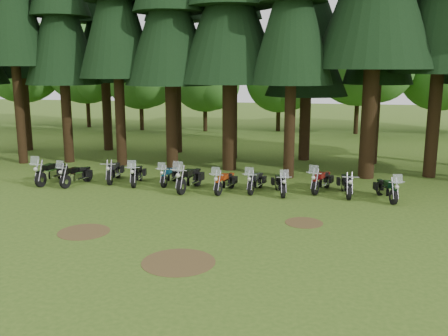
{
  "coord_description": "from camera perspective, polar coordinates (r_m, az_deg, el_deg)",
  "views": [
    {
      "loc": [
        4.95,
        -17.32,
        5.69
      ],
      "look_at": [
        0.63,
        5.0,
        1.0
      ],
      "focal_mm": 40.0,
      "sensor_mm": 36.0,
      "label": 1
    }
  ],
  "objects": [
    {
      "name": "decid_2",
      "position": [
        44.83,
        -9.27,
        10.57
      ],
      "size": [
        6.72,
        6.53,
        8.4
      ],
      "color": "#302010",
      "rests_on": "ground"
    },
    {
      "name": "motorcycle_9",
      "position": [
        23.31,
        11.04,
        -1.5
      ],
      "size": [
        1.02,
        2.19,
        1.41
      ],
      "rotation": [
        0.0,
        0.0,
        -0.34
      ],
      "color": "black",
      "rests_on": "ground"
    },
    {
      "name": "decid_0",
      "position": [
        50.45,
        -21.89,
        11.08
      ],
      "size": [
        8.0,
        7.78,
        10.0
      ],
      "color": "#302010",
      "rests_on": "ground"
    },
    {
      "name": "motorcycle_8",
      "position": [
        22.57,
        6.44,
        -1.87
      ],
      "size": [
        0.77,
        2.09,
        1.32
      ],
      "rotation": [
        0.0,
        0.0,
        0.25
      ],
      "color": "black",
      "rests_on": "ground"
    },
    {
      "name": "motorcycle_6",
      "position": [
        22.78,
        0.09,
        -1.64
      ],
      "size": [
        0.73,
        2.14,
        1.35
      ],
      "rotation": [
        0.0,
        0.0,
        -0.22
      ],
      "color": "black",
      "rests_on": "ground"
    },
    {
      "name": "dirt_patch_2",
      "position": [
        15.02,
        -5.22,
        -10.65
      ],
      "size": [
        2.2,
        2.2,
        0.01
      ],
      "primitive_type": "cylinder",
      "color": "#4C3D1E",
      "rests_on": "ground"
    },
    {
      "name": "dirt_patch_1",
      "position": [
        18.71,
        9.12,
        -6.19
      ],
      "size": [
        1.4,
        1.4,
        0.01
      ],
      "primitive_type": "cylinder",
      "color": "#4C3D1E",
      "rests_on": "ground"
    },
    {
      "name": "decid_3",
      "position": [
        43.56,
        -1.9,
        10.1
      ],
      "size": [
        6.12,
        5.95,
        7.65
      ],
      "color": "#302010",
      "rests_on": "ground"
    },
    {
      "name": "decid_4",
      "position": [
        43.8,
        6.64,
        9.86
      ],
      "size": [
        5.93,
        5.76,
        7.41
      ],
      "color": "#302010",
      "rests_on": "ground"
    },
    {
      "name": "motorcycle_3",
      "position": [
        24.63,
        -9.93,
        -0.78
      ],
      "size": [
        0.6,
        2.2,
        1.38
      ],
      "rotation": [
        0.0,
        0.0,
        0.15
      ],
      "color": "black",
      "rests_on": "ground"
    },
    {
      "name": "motorcycle_0",
      "position": [
        25.9,
        -19.13,
        -0.52
      ],
      "size": [
        0.6,
        2.46,
        1.54
      ],
      "rotation": [
        0.0,
        0.0,
        -0.11
      ],
      "color": "black",
      "rests_on": "ground"
    },
    {
      "name": "decid_6",
      "position": [
        45.43,
        23.94,
        10.06
      ],
      "size": [
        7.06,
        6.86,
        8.82
      ],
      "color": "#302010",
      "rests_on": "ground"
    },
    {
      "name": "ground",
      "position": [
        18.89,
        -4.78,
        -5.92
      ],
      "size": [
        120.0,
        120.0,
        0.0
      ],
      "primitive_type": "plane",
      "color": "#395A1A",
      "rests_on": "ground"
    },
    {
      "name": "motorcycle_10",
      "position": [
        22.86,
        13.8,
        -1.91
      ],
      "size": [
        0.4,
        2.22,
        0.9
      ],
      "rotation": [
        0.0,
        0.0,
        0.1
      ],
      "color": "black",
      "rests_on": "ground"
    },
    {
      "name": "motorcycle_2",
      "position": [
        25.45,
        -12.47,
        -0.46
      ],
      "size": [
        0.49,
        2.26,
        0.92
      ],
      "rotation": [
        0.0,
        0.0,
        0.15
      ],
      "color": "black",
      "rests_on": "ground"
    },
    {
      "name": "motorcycle_5",
      "position": [
        23.11,
        -3.98,
        -1.28
      ],
      "size": [
        0.75,
        2.52,
        1.58
      ],
      "rotation": [
        0.0,
        0.0,
        -0.18
      ],
      "color": "black",
      "rests_on": "ground"
    },
    {
      "name": "motorcycle_4",
      "position": [
        24.37,
        -6.26,
        -0.89
      ],
      "size": [
        0.45,
        2.02,
        1.27
      ],
      "rotation": [
        0.0,
        0.0,
        -0.08
      ],
      "color": "black",
      "rests_on": "ground"
    },
    {
      "name": "pine_back_4",
      "position": [
        30.69,
        9.6,
        16.29
      ],
      "size": [
        4.94,
        4.94,
        13.78
      ],
      "color": "#302010",
      "rests_on": "ground"
    },
    {
      "name": "decid_1",
      "position": [
        47.9,
        -15.27,
        11.43
      ],
      "size": [
        7.91,
        7.69,
        9.88
      ],
      "color": "#302010",
      "rests_on": "ground"
    },
    {
      "name": "motorcycle_1",
      "position": [
        25.13,
        -16.53,
        -0.84
      ],
      "size": [
        0.84,
        2.19,
        1.39
      ],
      "rotation": [
        0.0,
        0.0,
        -0.27
      ],
      "color": "black",
      "rests_on": "ground"
    },
    {
      "name": "motorcycle_7",
      "position": [
        22.92,
        3.63,
        -1.6
      ],
      "size": [
        0.61,
        2.11,
        1.32
      ],
      "rotation": [
        0.0,
        0.0,
        -0.17
      ],
      "color": "black",
      "rests_on": "ground"
    },
    {
      "name": "dirt_patch_0",
      "position": [
        18.17,
        -15.73,
        -7.03
      ],
      "size": [
        1.8,
        1.8,
        0.01
      ],
      "primitive_type": "cylinder",
      "color": "#4C3D1E",
      "rests_on": "ground"
    },
    {
      "name": "pine_back_1",
      "position": [
        34.94,
        -13.8,
        17.95
      ],
      "size": [
        4.52,
        4.52,
        16.22
      ],
      "color": "#302010",
      "rests_on": "ground"
    },
    {
      "name": "decid_5",
      "position": [
        43.17,
        15.75,
        11.95
      ],
      "size": [
        8.45,
        8.21,
        10.56
      ],
      "color": "#302010",
      "rests_on": "ground"
    },
    {
      "name": "motorcycle_11",
      "position": [
        22.55,
        18.1,
        -2.37
      ],
      "size": [
        0.83,
        2.14,
        1.35
      ],
      "rotation": [
        0.0,
        0.0,
        0.27
      ],
      "color": "black",
      "rests_on": "ground"
    }
  ]
}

